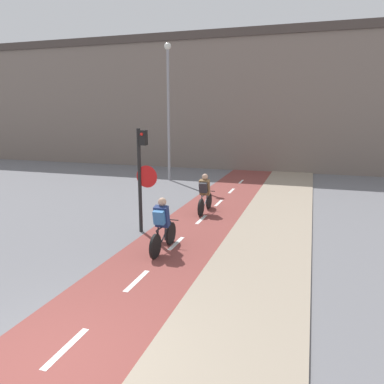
# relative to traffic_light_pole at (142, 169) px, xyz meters

# --- Properties ---
(ground_plane) EXTENTS (120.00, 120.00, 0.00)m
(ground_plane) POSITION_rel_traffic_light_pole_xyz_m (1.35, -6.24, -1.96)
(ground_plane) COLOR slate
(bike_lane) EXTENTS (2.45, 60.00, 0.02)m
(bike_lane) POSITION_rel_traffic_light_pole_xyz_m (1.35, -6.23, -1.95)
(bike_lane) COLOR brown
(bike_lane) RESTS_ON ground_plane
(building_row_background) EXTENTS (60.00, 5.20, 8.53)m
(building_row_background) POSITION_rel_traffic_light_pole_xyz_m (1.35, 15.77, 2.31)
(building_row_background) COLOR slate
(building_row_background) RESTS_ON ground_plane
(traffic_light_pole) EXTENTS (0.67, 0.25, 3.16)m
(traffic_light_pole) POSITION_rel_traffic_light_pole_xyz_m (0.00, 0.00, 0.00)
(traffic_light_pole) COLOR black
(traffic_light_pole) RESTS_ON ground_plane
(street_lamp_far) EXTENTS (0.36, 0.36, 7.07)m
(street_lamp_far) POSITION_rel_traffic_light_pole_xyz_m (-2.51, 8.68, 2.34)
(street_lamp_far) COLOR gray
(street_lamp_far) RESTS_ON ground_plane
(cyclist_near) EXTENTS (0.46, 1.72, 1.47)m
(cyclist_near) POSITION_rel_traffic_light_pole_xyz_m (1.21, -1.40, -1.25)
(cyclist_near) COLOR black
(cyclist_near) RESTS_ON ground_plane
(cyclist_far) EXTENTS (0.46, 1.70, 1.45)m
(cyclist_far) POSITION_rel_traffic_light_pole_xyz_m (1.19, 2.71, -1.26)
(cyclist_far) COLOR black
(cyclist_far) RESTS_ON ground_plane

